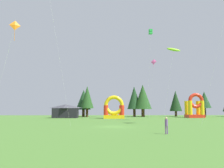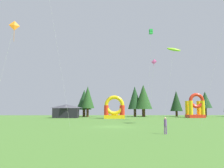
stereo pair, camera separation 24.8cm
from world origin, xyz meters
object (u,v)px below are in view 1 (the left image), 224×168
at_px(festival_tent, 66,111).
at_px(kite_green_box, 151,32).
at_px(inflatable_red_slide, 195,108).
at_px(inflatable_yellow_castle, 114,110).
at_px(kite_orange_diamond, 15,26).
at_px(kite_lime_parafoil, 173,50).
at_px(kite_pink_diamond, 153,62).
at_px(person_midfield, 166,124).

bearing_deg(festival_tent, kite_green_box, -26.22).
xyz_separation_m(inflatable_red_slide, inflatable_yellow_castle, (-23.48, -4.70, -0.63)).
distance_m(kite_orange_diamond, inflatable_red_slide, 55.13).
height_order(kite_lime_parafoil, kite_orange_diamond, kite_lime_parafoil).
bearing_deg(kite_lime_parafoil, kite_pink_diamond, 130.71).
height_order(kite_orange_diamond, inflatable_red_slide, kite_orange_diamond).
bearing_deg(inflatable_yellow_castle, festival_tent, 162.20).
bearing_deg(inflatable_red_slide, kite_green_box, -141.86).
distance_m(person_midfield, inflatable_yellow_castle, 38.89).
bearing_deg(person_midfield, festival_tent, 119.21).
xyz_separation_m(kite_orange_diamond, inflatable_yellow_castle, (12.83, 35.65, -10.30)).
bearing_deg(kite_lime_parafoil, kite_orange_diamond, -138.91).
relative_size(kite_pink_diamond, kite_orange_diamond, 1.07).
distance_m(kite_pink_diamond, kite_green_box, 8.54).
relative_size(kite_orange_diamond, kite_green_box, 0.59).
distance_m(person_midfield, festival_tent, 46.63).
bearing_deg(festival_tent, person_midfield, -67.23).
bearing_deg(person_midfield, inflatable_red_slide, 72.73).
relative_size(inflatable_red_slide, inflatable_yellow_castle, 1.16).
height_order(kite_lime_parafoil, person_midfield, kite_lime_parafoil).
xyz_separation_m(kite_orange_diamond, festival_tent, (-0.77, 40.01, -10.52)).
height_order(kite_orange_diamond, kite_green_box, kite_green_box).
distance_m(kite_lime_parafoil, kite_pink_diamond, 5.83).
distance_m(kite_green_box, festival_tent, 31.83).
bearing_deg(kite_orange_diamond, inflatable_red_slide, 48.02).
xyz_separation_m(kite_lime_parafoil, kite_pink_diamond, (-3.58, 4.16, -1.96)).
relative_size(kite_green_box, inflatable_yellow_castle, 3.64).
distance_m(kite_green_box, inflatable_red_slide, 26.32).
relative_size(kite_lime_parafoil, festival_tent, 2.32).
height_order(kite_orange_diamond, person_midfield, kite_orange_diamond).
distance_m(kite_pink_diamond, inflatable_yellow_castle, 17.14).
relative_size(kite_lime_parafoil, kite_pink_diamond, 1.15).
distance_m(kite_pink_diamond, kite_orange_diamond, 34.20).
xyz_separation_m(kite_lime_parafoil, person_midfield, (-8.13, -25.14, -14.27)).
bearing_deg(kite_green_box, kite_orange_diamond, -126.95).
relative_size(kite_orange_diamond, festival_tent, 1.89).
distance_m(kite_orange_diamond, inflatable_yellow_castle, 39.26).
xyz_separation_m(kite_orange_diamond, inflatable_red_slide, (36.30, 40.34, -9.67)).
relative_size(kite_lime_parafoil, inflatable_yellow_castle, 2.64).
distance_m(kite_lime_parafoil, kite_orange_diamond, 33.83).
height_order(kite_pink_diamond, kite_green_box, kite_green_box).
bearing_deg(kite_green_box, inflatable_red_slide, 38.14).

